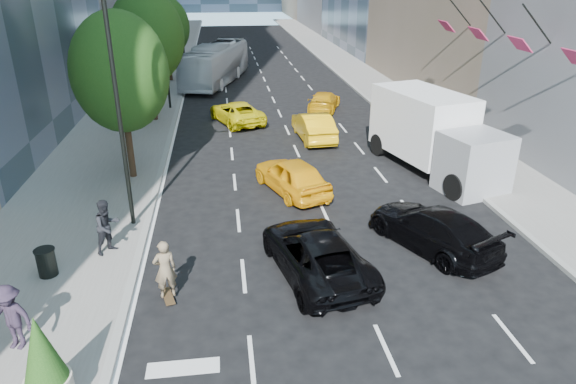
{
  "coord_description": "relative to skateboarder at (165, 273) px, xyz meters",
  "views": [
    {
      "loc": [
        -2.91,
        -14.17,
        9.08
      ],
      "look_at": [
        -0.67,
        2.87,
        1.6
      ],
      "focal_mm": 32.0,
      "sensor_mm": 36.0,
      "label": 1
    }
  ],
  "objects": [
    {
      "name": "box_truck",
      "position": [
        11.92,
        9.34,
        0.94
      ],
      "size": [
        4.59,
        8.11,
        3.67
      ],
      "rotation": [
        0.0,
        0.0,
        0.25
      ],
      "color": "white",
      "rests_on": "ground"
    },
    {
      "name": "pedestrian_c",
      "position": [
        -3.64,
        -1.82,
        0.15
      ],
      "size": [
        1.34,
        1.02,
        1.83
      ],
      "primitive_type": "imported",
      "rotation": [
        0.0,
        0.0,
        -0.32
      ],
      "color": "#2C2233",
      "rests_on": "sidewalk_left"
    },
    {
      "name": "taxi_c",
      "position": [
        2.81,
        19.01,
        -0.23
      ],
      "size": [
        3.84,
        5.45,
        1.38
      ],
      "primitive_type": "imported",
      "rotation": [
        0.0,
        0.0,
        3.49
      ],
      "color": "yellow",
      "rests_on": "ground"
    },
    {
      "name": "lamp_near",
      "position": [
        -1.52,
        5.01,
        4.89
      ],
      "size": [
        2.13,
        0.22,
        10.0
      ],
      "color": "black",
      "rests_on": "sidewalk_left"
    },
    {
      "name": "pedestrian_a",
      "position": [
        -2.15,
        2.89,
        0.19
      ],
      "size": [
        1.18,
        1.18,
        1.93
      ],
      "primitive_type": "imported",
      "rotation": [
        0.0,
        0.0,
        0.78
      ],
      "color": "black",
      "rests_on": "sidewalk_left"
    },
    {
      "name": "tree_mid",
      "position": [
        -2.39,
        20.01,
        4.39
      ],
      "size": [
        4.5,
        4.5,
        7.99
      ],
      "color": "black",
      "rests_on": "sidewalk_left"
    },
    {
      "name": "skateboarder",
      "position": [
        0.0,
        0.0,
        0.0
      ],
      "size": [
        0.76,
        0.6,
        1.84
      ],
      "primitive_type": "imported",
      "rotation": [
        0.0,
        0.0,
        3.41
      ],
      "color": "#78654B",
      "rests_on": "ground"
    },
    {
      "name": "sidewalk_left",
      "position": [
        -4.19,
        31.01,
        -0.85
      ],
      "size": [
        6.0,
        120.0,
        0.15
      ],
      "primitive_type": "cube",
      "color": "slate",
      "rests_on": "ground"
    },
    {
      "name": "city_bus",
      "position": [
        1.61,
        31.89,
        0.73
      ],
      "size": [
        6.07,
        12.17,
        3.31
      ],
      "primitive_type": "imported",
      "rotation": [
        0.0,
        0.0,
        -0.29
      ],
      "color": "silver",
      "rests_on": "ground"
    },
    {
      "name": "planter_shrub",
      "position": [
        -2.16,
        -3.99,
        0.38
      ],
      "size": [
        1.01,
        1.01,
        2.42
      ],
      "color": "beige",
      "rests_on": "sidewalk_left"
    },
    {
      "name": "tree_far",
      "position": [
        -2.39,
        33.01,
        3.7
      ],
      "size": [
        3.9,
        3.9,
        6.92
      ],
      "color": "black",
      "rests_on": "sidewalk_left"
    },
    {
      "name": "sidewalk_right",
      "position": [
        14.81,
        31.01,
        -0.85
      ],
      "size": [
        4.0,
        120.0,
        0.15
      ],
      "primitive_type": "cube",
      "color": "slate",
      "rests_on": "ground"
    },
    {
      "name": "black_sedan_lincoln",
      "position": [
        4.64,
        0.88,
        -0.18
      ],
      "size": [
        3.46,
        5.7,
        1.48
      ],
      "primitive_type": "imported",
      "rotation": [
        0.0,
        0.0,
        3.34
      ],
      "color": "black",
      "rests_on": "ground"
    },
    {
      "name": "pedestrian_b",
      "position": [
        -4.84,
        18.92,
        0.02
      ],
      "size": [
        0.96,
        0.46,
        1.59
      ],
      "primitive_type": "imported",
      "rotation": [
        0.0,
        0.0,
        3.22
      ],
      "color": "black",
      "rests_on": "sidewalk_left"
    },
    {
      "name": "trash_can",
      "position": [
        -3.84,
        1.63,
        -0.33
      ],
      "size": [
        0.58,
        0.58,
        0.88
      ],
      "primitive_type": "cylinder",
      "color": "black",
      "rests_on": "sidewalk_left"
    },
    {
      "name": "taxi_d",
      "position": [
        9.01,
        21.51,
        -0.28
      ],
      "size": [
        3.22,
        4.77,
        1.28
      ],
      "primitive_type": "imported",
      "rotation": [
        0.0,
        0.0,
        2.79
      ],
      "color": "#DE9E0B",
      "rests_on": "ground"
    },
    {
      "name": "taxi_a",
      "position": [
        4.78,
        7.52,
        -0.14
      ],
      "size": [
        3.32,
        4.93,
        1.56
      ],
      "primitive_type": "imported",
      "rotation": [
        0.0,
        0.0,
        3.5
      ],
      "color": "#FCAE0D",
      "rests_on": "ground"
    },
    {
      "name": "tree_near",
      "position": [
        -2.39,
        10.01,
        4.05
      ],
      "size": [
        4.2,
        4.2,
        7.46
      ],
      "color": "black",
      "rests_on": "sidewalk_left"
    },
    {
      "name": "taxi_b",
      "position": [
        7.08,
        15.01,
        -0.13
      ],
      "size": [
        1.96,
        4.87,
        1.57
      ],
      "primitive_type": "imported",
      "rotation": [
        0.0,
        0.0,
        3.2
      ],
      "color": "#F2B00C",
      "rests_on": "ground"
    },
    {
      "name": "lamp_far",
      "position": [
        -1.52,
        23.01,
        4.89
      ],
      "size": [
        2.13,
        0.22,
        10.0
      ],
      "color": "black",
      "rests_on": "sidewalk_left"
    },
    {
      "name": "ground",
      "position": [
        4.81,
        1.01,
        -0.92
      ],
      "size": [
        160.0,
        160.0,
        0.0
      ],
      "primitive_type": "plane",
      "color": "black",
      "rests_on": "ground"
    },
    {
      "name": "facade_flags",
      "position": [
        15.45,
        11.01,
        5.26
      ],
      "size": [
        1.85,
        13.3,
        2.05
      ],
      "color": "black",
      "rests_on": "ground"
    },
    {
      "name": "traffic_signal",
      "position": [
        -1.59,
        41.01,
        3.31
      ],
      "size": [
        2.48,
        0.53,
        5.2
      ],
      "color": "black",
      "rests_on": "sidewalk_left"
    },
    {
      "name": "black_sedan_mercedes",
      "position": [
        9.01,
        2.01,
        -0.17
      ],
      "size": [
        4.07,
        5.58,
        1.5
      ],
      "primitive_type": "imported",
      "rotation": [
        0.0,
        0.0,
        3.57
      ],
      "color": "black",
      "rests_on": "ground"
    }
  ]
}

